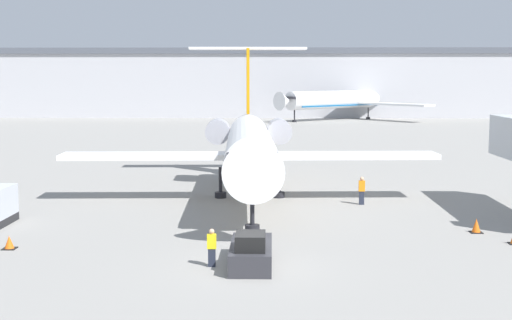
% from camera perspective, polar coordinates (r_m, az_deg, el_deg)
% --- Properties ---
extents(ground_plane, '(600.00, 600.00, 0.00)m').
position_cam_1_polar(ground_plane, '(31.43, -0.40, -8.74)').
color(ground_plane, gray).
extents(terminal_building, '(180.00, 16.80, 13.96)m').
position_cam_1_polar(terminal_building, '(150.29, 0.97, 6.22)').
color(terminal_building, '#B2B2B7').
rests_on(terminal_building, ground).
extents(airplane_main, '(25.64, 26.68, 10.75)m').
position_cam_1_polar(airplane_main, '(48.31, -0.50, 1.23)').
color(airplane_main, white).
rests_on(airplane_main, ground).
extents(pushback_tug, '(1.84, 4.62, 1.66)m').
position_cam_1_polar(pushback_tug, '(31.93, -0.40, -7.38)').
color(pushback_tug, '#2D2D33').
rests_on(pushback_tug, ground).
extents(worker_near_tug, '(0.40, 0.24, 1.71)m').
position_cam_1_polar(worker_near_tug, '(31.71, -3.56, -6.95)').
color(worker_near_tug, '#232838').
rests_on(worker_near_tug, ground).
extents(worker_by_wing, '(0.40, 0.26, 1.85)m').
position_cam_1_polar(worker_by_wing, '(47.15, 8.46, -2.38)').
color(worker_by_wing, '#232838').
rests_on(worker_by_wing, ground).
extents(traffic_cone_left, '(0.65, 0.65, 0.65)m').
position_cam_1_polar(traffic_cone_left, '(36.96, -19.14, -6.27)').
color(traffic_cone_left, black).
rests_on(traffic_cone_left, ground).
extents(traffic_cone_right, '(0.65, 0.65, 0.77)m').
position_cam_1_polar(traffic_cone_right, '(40.25, 17.21, -5.06)').
color(traffic_cone_right, black).
rests_on(traffic_cone_right, ground).
extents(airplane_parked_far_left, '(33.37, 29.62, 10.66)m').
position_cam_1_polar(airplane_parked_far_left, '(141.35, 8.02, 4.85)').
color(airplane_parked_far_left, white).
rests_on(airplane_parked_far_left, ground).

